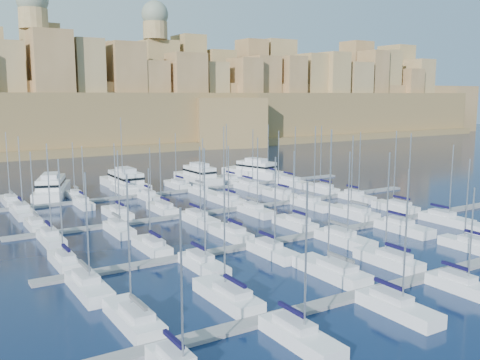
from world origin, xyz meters
TOP-DOWN VIEW (x-y plane):
  - ground at (0.00, 0.00)m, footprint 600.00×600.00m
  - pontoon_near at (0.00, -34.00)m, footprint 84.00×2.00m
  - pontoon_mid_near at (0.00, -12.00)m, footprint 84.00×2.00m
  - pontoon_mid_far at (0.00, 10.00)m, footprint 84.00×2.00m
  - pontoon_far at (0.00, 32.00)m, footprint 84.00×2.00m
  - sailboat_0 at (-35.76, -28.29)m, footprint 2.90×9.66m
  - sailboat_1 at (-25.41, -28.08)m, footprint 3.03×10.09m
  - sailboat_2 at (-10.94, -27.72)m, footprint 3.24×10.81m
  - sailboat_3 at (-1.97, -28.30)m, footprint 2.89×9.64m
  - sailboat_4 at (12.69, -29.12)m, footprint 2.39×7.97m
  - sailboat_7 at (-24.86, -39.48)m, footprint 2.76×9.18m
  - sailboat_8 at (-12.78, -39.48)m, footprint 2.76×9.20m
  - sailboat_9 at (-2.08, -39.14)m, footprint 2.55×8.50m
  - sailboat_12 at (-36.91, -7.04)m, footprint 2.44×8.13m
  - sailboat_13 at (-25.03, -6.71)m, footprint 2.64×8.80m
  - sailboat_14 at (-12.27, -6.48)m, footprint 2.78×9.28m
  - sailboat_15 at (-0.14, -6.59)m, footprint 2.71×9.05m
  - sailboat_16 at (13.21, -5.96)m, footprint 3.10×10.33m
  - sailboat_17 at (23.42, -6.40)m, footprint 2.83×9.44m
  - sailboat_18 at (-36.94, -17.70)m, footprint 2.89×9.64m
  - sailboat_19 at (-22.68, -17.42)m, footprint 2.72×9.07m
  - sailboat_20 at (-12.24, -17.34)m, footprint 2.67×8.89m
  - sailboat_21 at (0.03, -17.96)m, footprint 3.05×10.18m
  - sailboat_22 at (12.51, -17.87)m, footprint 2.99×9.98m
  - sailboat_23 at (23.16, -17.58)m, footprint 2.82×9.39m
  - sailboat_24 at (-36.23, 14.71)m, footprint 2.29×7.63m
  - sailboat_25 at (-22.23, 15.65)m, footprint 2.86×9.53m
  - sailboat_26 at (-13.85, 15.33)m, footprint 2.67×8.89m
  - sailboat_27 at (0.09, 16.20)m, footprint 3.20×10.66m
  - sailboat_28 at (12.69, 15.38)m, footprint 2.69×8.98m
  - sailboat_29 at (24.19, 15.45)m, footprint 2.74×9.12m
  - sailboat_30 at (-35.94, 4.78)m, footprint 2.60×8.67m
  - sailboat_31 at (-25.71, 4.85)m, footprint 2.56×8.53m
  - sailboat_32 at (-12.03, 4.32)m, footprint 2.88×9.59m
  - sailboat_33 at (-0.37, 4.71)m, footprint 2.64×8.80m
  - sailboat_34 at (12.09, 4.12)m, footprint 3.00×10.00m
  - sailboat_35 at (24.37, 4.82)m, footprint 2.57×8.57m
  - sailboat_36 at (-36.42, 37.37)m, footprint 2.69×8.97m
  - sailboat_37 at (-24.05, 36.62)m, footprint 2.23×7.44m
  - sailboat_38 at (-13.08, 38.05)m, footprint 3.10×10.35m
  - sailboat_39 at (-0.50, 37.47)m, footprint 2.75×9.17m
  - sailboat_40 at (13.11, 37.55)m, footprint 2.80×9.34m
  - sailboat_41 at (25.09, 37.13)m, footprint 2.54×8.48m
  - sailboat_42 at (-36.19, 26.10)m, footprint 3.01×10.05m
  - sailboat_43 at (-24.92, 27.33)m, footprint 2.26×7.53m
  - sailboat_44 at (-11.49, 27.09)m, footprint 2.41×8.03m
  - sailboat_45 at (0.39, 26.92)m, footprint 2.52×8.38m
  - sailboat_46 at (12.36, 25.89)m, footprint 3.14×10.47m
  - sailboat_47 at (24.08, 25.80)m, footprint 3.20×10.66m
  - motor_yacht_a at (-27.43, 42.59)m, footprint 11.75×19.69m
  - motor_yacht_b at (-11.19, 42.57)m, footprint 5.75×18.91m
  - motor_yacht_c at (7.13, 41.49)m, footprint 5.44×16.76m
  - motor_yacht_d at (24.03, 42.22)m, footprint 10.27×18.93m
  - fortified_city at (-0.19, 155.26)m, footprint 460.00×108.95m

SIDE VIEW (x-z plane):
  - ground at x=0.00m, z-range 0.00..0.00m
  - pontoon_near at x=0.00m, z-range 0.00..0.40m
  - pontoon_mid_near at x=0.00m, z-range 0.00..0.40m
  - pontoon_mid_far at x=0.00m, z-range 0.00..0.40m
  - pontoon_far at x=0.00m, z-range 0.00..0.40m
  - sailboat_44 at x=-11.49m, z-range -4.87..6.29m
  - sailboat_37 at x=-24.05m, z-range -5.28..6.71m
  - sailboat_43 at x=-24.92m, z-range -5.36..6.79m
  - sailboat_9 at x=-2.08m, z-range -5.30..6.75m
  - sailboat_13 at x=-25.03m, z-range -5.19..6.63m
  - sailboat_45 at x=0.39m, z-range -5.53..6.98m
  - sailboat_24 at x=-36.23m, z-range -5.67..7.12m
  - sailboat_4 at x=12.69m, z-range -5.78..7.24m
  - sailboat_15 at x=-0.14m, z-range -5.67..7.13m
  - sailboat_31 at x=-25.71m, z-range -5.93..7.40m
  - sailboat_39 at x=-0.50m, z-range -5.73..7.20m
  - sailboat_12 at x=-36.91m, z-range -6.21..7.69m
  - sailboat_20 at x=-12.24m, z-range -6.13..7.61m
  - sailboat_41 at x=25.09m, z-range -6.33..7.81m
  - sailboat_26 at x=-13.85m, z-range -6.24..7.72m
  - sailboat_25 at x=-22.23m, z-range -5.92..7.41m
  - sailboat_32 at x=-12.03m, z-range -5.90..7.39m
  - sailboat_23 at x=23.16m, z-range -6.06..7.55m
  - sailboat_33 at x=-0.37m, z-range -6.36..7.85m
  - sailboat_35 at x=24.37m, z-range -6.43..7.92m
  - sailboat_28 at x=12.69m, z-range -6.39..7.88m
  - sailboat_18 at x=-36.94m, z-range -6.10..7.59m
  - sailboat_14 at x=-12.27m, z-range -6.38..7.87m
  - sailboat_36 at x=-36.42m, z-range -6.50..7.99m
  - sailboat_30 at x=-35.94m, z-range -6.70..8.20m
  - sailboat_7 at x=-24.86m, z-range -6.63..8.13m
  - sailboat_40 at x=13.11m, z-range -6.57..8.07m
  - sailboat_8 at x=-12.78m, z-range -6.68..8.18m
  - sailboat_29 at x=24.19m, z-range -6.72..8.22m
  - sailboat_21 at x=0.03m, z-range -6.16..7.66m
  - sailboat_0 at x=-35.76m, z-range -6.55..8.06m
  - sailboat_3 at x=-1.97m, z-range -6.58..8.09m
  - sailboat_17 at x=23.42m, z-range -6.81..8.33m
  - sailboat_1 at x=-25.41m, z-range -6.45..7.96m
  - sailboat_42 at x=-36.19m, z-range -6.50..8.01m
  - sailboat_19 at x=-22.68m, z-range -6.98..8.49m
  - sailboat_46 at x=12.36m, z-range -6.30..7.81m
  - sailboat_16 at x=13.21m, z-range -6.57..8.09m
  - sailboat_47 at x=24.08m, z-range -6.40..7.93m
  - sailboat_22 at x=12.51m, z-range -7.20..8.73m
  - sailboat_34 at x=12.09m, z-range -7.19..8.73m
  - sailboat_27 at x=0.09m, z-range -7.00..8.54m
  - sailboat_38 at x=-13.08m, z-range -7.59..9.14m
  - sailboat_2 at x=-10.94m, z-range -8.09..9.67m
  - motor_yacht_b at x=-11.19m, z-range -0.90..4.35m
  - motor_yacht_a at x=-27.43m, z-range -0.90..4.35m
  - motor_yacht_c at x=7.13m, z-range -0.90..4.35m
  - motor_yacht_d at x=24.03m, z-range -0.90..4.35m
  - fortified_city at x=-0.19m, z-range -15.02..44.50m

